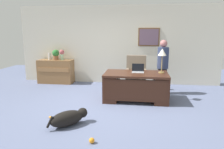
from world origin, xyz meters
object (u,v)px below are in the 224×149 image
(desk_lamp, at_px, (162,54))
(dog_toy_bone, at_px, (52,118))
(armchair, at_px, (136,75))
(dog_toy_ball, at_px, (92,141))
(vase_with_flowers, at_px, (62,54))
(potted_plant, at_px, (56,54))
(credenza, at_px, (56,71))
(person_standing, at_px, (163,67))
(dog_lying, at_px, (69,118))
(laptop, at_px, (138,70))
(desk, at_px, (136,86))
(vase_empty, at_px, (49,56))

(desk_lamp, xyz_separation_m, dog_toy_bone, (-2.38, -1.63, -1.22))
(armchair, xyz_separation_m, dog_toy_ball, (-0.64, -3.30, -0.44))
(desk_lamp, xyz_separation_m, vase_with_flowers, (-3.28, 1.48, -0.19))
(potted_plant, relative_size, dog_toy_bone, 2.03)
(credenza, bearing_deg, potted_plant, 2.65)
(credenza, bearing_deg, desk_lamp, -22.76)
(dog_toy_bone, bearing_deg, credenza, 110.33)
(person_standing, relative_size, vase_with_flowers, 4.43)
(person_standing, height_order, dog_toy_bone, person_standing)
(dog_lying, relative_size, laptop, 2.18)
(desk, bearing_deg, dog_toy_bone, -138.65)
(armchair, distance_m, desk_lamp, 1.29)
(armchair, bearing_deg, dog_toy_ball, -100.91)
(dog_toy_ball, bearing_deg, dog_toy_bone, 140.78)
(desk_lamp, bearing_deg, credenza, 157.24)
(credenza, relative_size, armchair, 1.12)
(potted_plant, bearing_deg, laptop, -27.09)
(person_standing, distance_m, laptop, 0.92)
(person_standing, distance_m, vase_empty, 3.93)
(vase_empty, bearing_deg, armchair, -12.64)
(armchair, relative_size, person_standing, 0.69)
(dog_lying, height_order, vase_with_flowers, vase_with_flowers)
(laptop, bearing_deg, dog_toy_bone, -137.04)
(armchair, bearing_deg, credenza, 166.50)
(vase_with_flowers, bearing_deg, desk_lamp, -24.32)
(desk, height_order, person_standing, person_standing)
(credenza, xyz_separation_m, laptop, (2.92, -1.48, 0.38))
(laptop, bearing_deg, vase_with_flowers, 150.99)
(laptop, bearing_deg, potted_plant, 152.91)
(vase_empty, bearing_deg, vase_with_flowers, 0.00)
(credenza, xyz_separation_m, person_standing, (3.62, -0.88, 0.39))
(armchair, distance_m, dog_toy_bone, 3.00)
(laptop, distance_m, desk_lamp, 0.76)
(credenza, height_order, vase_empty, vase_empty)
(vase_empty, bearing_deg, desk_lamp, -21.63)
(vase_with_flowers, bearing_deg, armchair, -14.78)
(credenza, relative_size, laptop, 3.80)
(person_standing, relative_size, laptop, 4.93)
(dog_toy_bone, bearing_deg, vase_empty, 113.61)
(armchair, height_order, desk_lamp, desk_lamp)
(desk, xyz_separation_m, vase_with_flowers, (-2.62, 1.61, 0.65))
(credenza, distance_m, person_standing, 3.75)
(vase_with_flowers, bearing_deg, potted_plant, -180.00)
(dog_lying, bearing_deg, armchair, 65.46)
(person_standing, distance_m, dog_toy_ball, 3.49)
(potted_plant, bearing_deg, person_standing, -13.77)
(desk_lamp, xyz_separation_m, dog_toy_ball, (-1.32, -2.50, -1.19))
(dog_lying, xyz_separation_m, dog_toy_ball, (0.59, -0.60, -0.11))
(desk, bearing_deg, laptop, 70.72)
(laptop, xyz_separation_m, dog_toy_ball, (-0.70, -2.51, -0.74))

